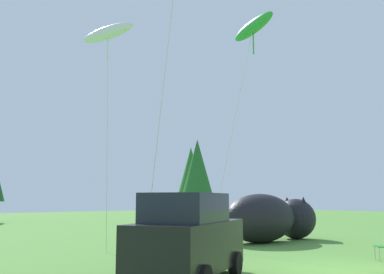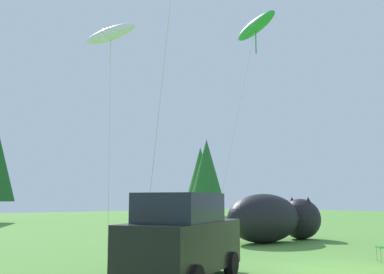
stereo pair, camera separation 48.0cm
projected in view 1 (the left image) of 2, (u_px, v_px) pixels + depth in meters
name	position (u px, v px, depth m)	size (l,w,h in m)	color
ground_plane	(338.00, 270.00, 12.22)	(120.00, 120.00, 0.00)	#548C38
parked_car	(188.00, 238.00, 10.66)	(4.35, 3.40, 2.16)	black
inflatable_cat	(270.00, 220.00, 20.45)	(6.12, 2.45, 2.26)	black
kite_green_fish	(253.00, 28.00, 19.72)	(2.94, 2.94, 10.33)	silver
kite_white_ghost	(108.00, 33.00, 19.79)	(2.06, 3.37, 10.26)	silver
horizon_tree_east	(191.00, 173.00, 54.09)	(3.60, 3.60, 8.59)	brown
horizon_tree_west	(197.00, 169.00, 51.99)	(3.90, 3.90, 9.30)	brown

